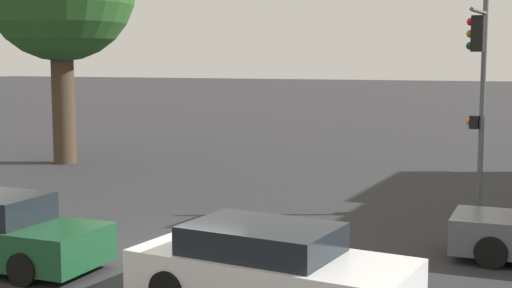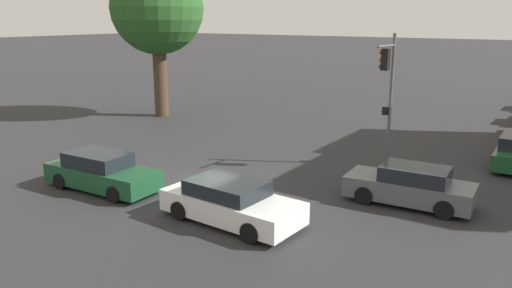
% 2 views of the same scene
% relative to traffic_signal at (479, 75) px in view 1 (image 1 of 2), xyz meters
% --- Properties ---
extents(ground_plane, '(300.00, 300.00, 0.00)m').
position_rel_traffic_signal_xyz_m(ground_plane, '(-5.32, -6.39, -3.71)').
color(ground_plane, '#28282B').
extents(traffic_signal, '(0.52, 1.84, 5.80)m').
position_rel_traffic_signal_xyz_m(traffic_signal, '(0.00, 0.00, 0.00)').
color(traffic_signal, '#515456').
rests_on(traffic_signal, ground_plane).
extents(crossing_car_2, '(4.78, 2.24, 1.36)m').
position_rel_traffic_signal_xyz_m(crossing_car_2, '(-1.99, -8.64, -3.06)').
color(crossing_car_2, silver).
rests_on(crossing_car_2, ground_plane).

